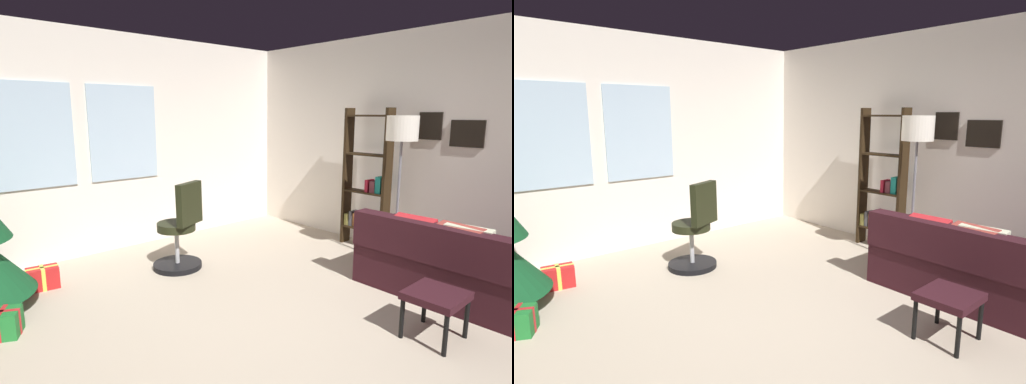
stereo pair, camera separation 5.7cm
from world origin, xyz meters
TOP-DOWN VIEW (x-y plane):
  - ground_plane at (0.00, 0.00)m, footprint 5.41×6.22m
  - wall_back_with_windows at (-0.02, 3.16)m, footprint 5.41×0.12m
  - wall_right_with_frames at (2.75, 0.00)m, footprint 0.12×6.22m
  - couch at (1.95, -0.76)m, footprint 1.67×2.05m
  - footstool at (0.91, -0.74)m, footprint 0.44×0.41m
  - gift_box_red at (-1.15, 2.39)m, footprint 0.32×0.22m
  - gift_box_green at (-1.66, 1.61)m, footprint 0.33×0.32m
  - office_chair at (0.21, 1.92)m, footprint 0.56×0.57m
  - bookshelf at (2.49, 0.96)m, footprint 0.18×0.64m
  - floor_lamp at (2.16, 0.33)m, footprint 0.35×0.35m

SIDE VIEW (x-z plane):
  - ground_plane at x=0.00m, z-range -0.10..0.00m
  - gift_box_green at x=-1.66m, z-range 0.00..0.22m
  - gift_box_red at x=-1.15m, z-range 0.00..0.23m
  - couch at x=1.95m, z-range -0.12..0.68m
  - footstool at x=0.91m, z-range 0.14..0.53m
  - office_chair at x=0.21m, z-range -0.10..0.92m
  - bookshelf at x=2.49m, z-range -0.12..1.73m
  - wall_right_with_frames at x=2.75m, z-range 0.00..2.78m
  - wall_back_with_windows at x=-0.02m, z-range 0.01..2.79m
  - floor_lamp at x=2.16m, z-range 0.61..2.36m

